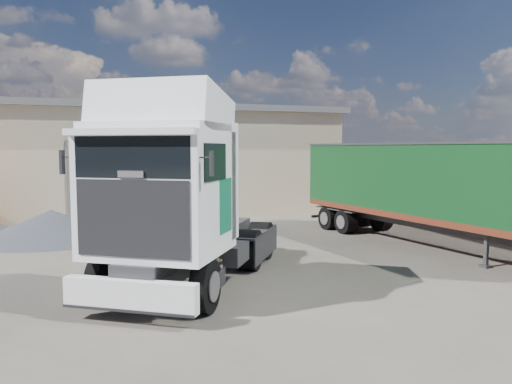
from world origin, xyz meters
name	(u,v)px	position (x,y,z in m)	size (l,w,h in m)	color
ground	(223,274)	(0.00, 0.00, 0.00)	(120.00, 120.00, 0.00)	black
warehouse	(28,160)	(-6.00, 16.00, 2.66)	(30.60, 12.60, 5.42)	#C0B493
brick_boundary_wall	(435,193)	(11.50, 6.00, 1.25)	(0.35, 26.00, 2.50)	#963526
tractor_unit	(177,207)	(-1.40, -1.23, 1.94)	(5.89, 7.05, 4.61)	black
box_trailer	(418,183)	(7.34, 1.72, 2.10)	(3.49, 10.57, 3.45)	#2D2D30
panel_van	(123,202)	(-1.75, 9.61, 0.98)	(2.68, 4.92, 1.90)	black
gravel_heap	(49,226)	(-4.56, 6.63, 0.51)	(6.15, 5.36, 1.10)	#1F232A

